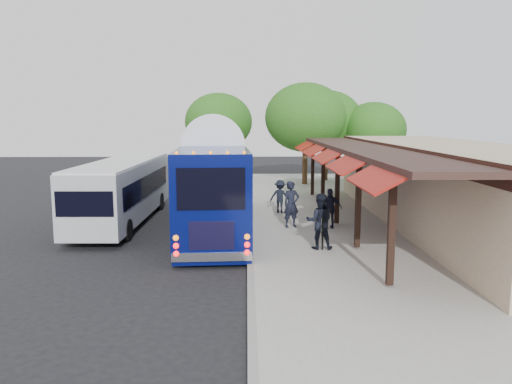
% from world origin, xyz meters
% --- Properties ---
extents(ground, '(90.00, 90.00, 0.00)m').
position_xyz_m(ground, '(0.00, 0.00, 0.00)').
color(ground, black).
rests_on(ground, ground).
extents(sidewalk, '(10.00, 40.00, 0.15)m').
position_xyz_m(sidewalk, '(5.00, 4.00, 0.07)').
color(sidewalk, '#9E9B93').
rests_on(sidewalk, ground).
extents(curb, '(0.20, 40.00, 0.16)m').
position_xyz_m(curb, '(0.05, 4.00, 0.07)').
color(curb, gray).
rests_on(curb, ground).
extents(station_shelter, '(8.15, 20.00, 3.60)m').
position_xyz_m(station_shelter, '(8.38, 4.00, 1.85)').
color(station_shelter, tan).
rests_on(station_shelter, ground).
extents(coach_bus, '(3.15, 12.14, 3.85)m').
position_xyz_m(coach_bus, '(-1.45, 4.07, 2.07)').
color(coach_bus, '#060D4F').
rests_on(coach_bus, ground).
extents(city_bus, '(2.44, 10.42, 2.79)m').
position_xyz_m(city_bus, '(-5.63, 5.50, 1.54)').
color(city_bus, '#999CA1').
rests_on(city_bus, ground).
extents(ped_a, '(0.83, 0.69, 1.94)m').
position_xyz_m(ped_a, '(1.80, 3.60, 1.12)').
color(ped_a, black).
rests_on(ped_a, sidewalk).
extents(ped_b, '(1.02, 0.83, 1.94)m').
position_xyz_m(ped_b, '(2.47, 0.08, 1.12)').
color(ped_b, black).
rests_on(ped_b, sidewalk).
extents(ped_c, '(0.99, 0.45, 1.67)m').
position_xyz_m(ped_c, '(3.38, 3.29, 0.98)').
color(ped_c, black).
rests_on(ped_c, sidewalk).
extents(ped_d, '(1.16, 0.88, 1.59)m').
position_xyz_m(ped_d, '(1.55, 6.84, 0.94)').
color(ped_d, black).
rests_on(ped_d, sidewalk).
extents(sign_board, '(0.18, 0.53, 1.19)m').
position_xyz_m(sign_board, '(2.56, -0.08, 0.95)').
color(sign_board, black).
rests_on(sign_board, sidewalk).
extents(tree_left, '(5.54, 5.54, 7.10)m').
position_xyz_m(tree_left, '(3.96, 17.45, 4.73)').
color(tree_left, '#382314').
rests_on(tree_left, ground).
extents(tree_mid, '(5.24, 5.24, 6.71)m').
position_xyz_m(tree_mid, '(5.74, 19.65, 4.47)').
color(tree_mid, '#382314').
rests_on(tree_mid, ground).
extents(tree_right, '(4.55, 4.55, 5.83)m').
position_xyz_m(tree_right, '(8.84, 18.25, 3.88)').
color(tree_right, '#382314').
rests_on(tree_right, ground).
extents(tree_far, '(5.17, 5.17, 6.62)m').
position_xyz_m(tree_far, '(-2.22, 21.75, 4.41)').
color(tree_far, '#382314').
rests_on(tree_far, ground).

